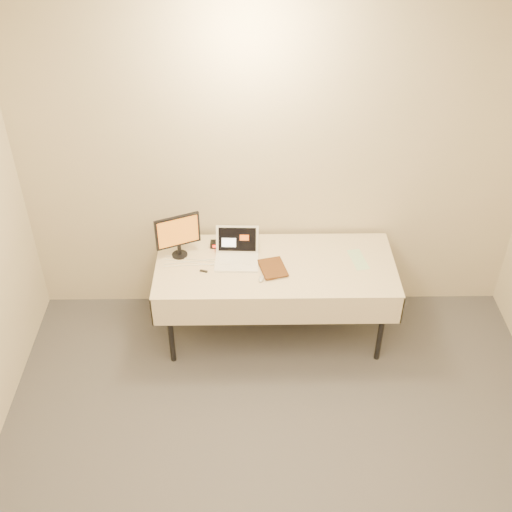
{
  "coord_description": "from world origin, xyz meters",
  "views": [
    {
      "loc": [
        -0.2,
        -1.87,
        3.79
      ],
      "look_at": [
        -0.15,
        1.99,
        0.86
      ],
      "focal_mm": 45.0,
      "sensor_mm": 36.0,
      "label": 1
    }
  ],
  "objects_px": {
    "book": "(261,259)",
    "monitor": "(178,233)",
    "table": "(275,271)",
    "laptop": "(237,253)"
  },
  "relations": [
    {
      "from": "book",
      "to": "monitor",
      "type": "bearing_deg",
      "value": 147.24
    },
    {
      "from": "monitor",
      "to": "book",
      "type": "height_order",
      "value": "monitor"
    },
    {
      "from": "monitor",
      "to": "book",
      "type": "xyz_separation_m",
      "value": [
        0.64,
        -0.22,
        -0.09
      ]
    },
    {
      "from": "table",
      "to": "book",
      "type": "bearing_deg",
      "value": -141.73
    },
    {
      "from": "monitor",
      "to": "book",
      "type": "distance_m",
      "value": 0.68
    },
    {
      "from": "monitor",
      "to": "table",
      "type": "bearing_deg",
      "value": -32.49
    },
    {
      "from": "laptop",
      "to": "monitor",
      "type": "bearing_deg",
      "value": 176.0
    },
    {
      "from": "table",
      "to": "book",
      "type": "xyz_separation_m",
      "value": [
        -0.11,
        -0.09,
        0.19
      ]
    },
    {
      "from": "laptop",
      "to": "monitor",
      "type": "distance_m",
      "value": 0.48
    },
    {
      "from": "table",
      "to": "laptop",
      "type": "bearing_deg",
      "value": 165.31
    }
  ]
}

